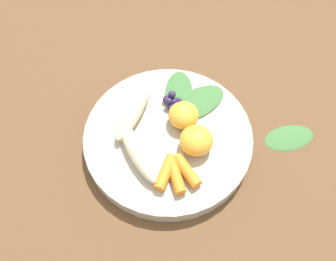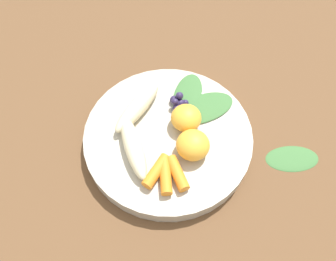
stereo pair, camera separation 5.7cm
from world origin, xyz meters
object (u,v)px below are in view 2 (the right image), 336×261
object	(u,v)px
banana_peeled_left	(133,147)
orange_segment_near	(186,118)
banana_peeled_right	(139,106)
kale_leaf_stray	(292,158)
bowl	(168,138)

from	to	relation	value
banana_peeled_left	orange_segment_near	size ratio (longest dim) A/B	2.34
banana_peeled_right	banana_peeled_left	bearing A→B (deg)	29.71
orange_segment_near	kale_leaf_stray	xyz separation A→B (m)	(0.17, 0.08, -0.04)
bowl	banana_peeled_right	distance (m)	0.07
orange_segment_near	banana_peeled_left	bearing A→B (deg)	-108.74
banana_peeled_left	kale_leaf_stray	xyz separation A→B (m)	(0.20, 0.17, -0.04)
bowl	orange_segment_near	xyz separation A→B (m)	(0.01, 0.03, 0.03)
banana_peeled_right	kale_leaf_stray	distance (m)	0.28
bowl	banana_peeled_right	size ratio (longest dim) A/B	2.39
orange_segment_near	kale_leaf_stray	size ratio (longest dim) A/B	0.56
bowl	banana_peeled_right	xyz separation A→B (m)	(-0.07, 0.00, 0.03)
banana_peeled_right	orange_segment_near	bearing A→B (deg)	104.79
banana_peeled_left	kale_leaf_stray	distance (m)	0.27
kale_leaf_stray	bowl	bearing A→B (deg)	167.33
bowl	banana_peeled_left	distance (m)	0.07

